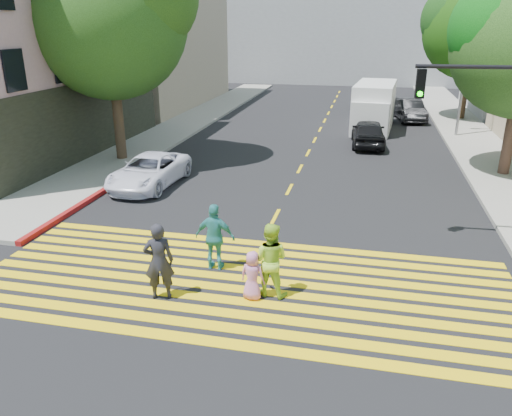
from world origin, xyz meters
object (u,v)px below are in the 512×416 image
(dark_car_parked, at_px, (410,110))
(pedestrian_man, at_px, (159,261))
(pedestrian_woman, at_px, (270,260))
(silver_car, at_px, (376,100))
(pedestrian_extra, at_px, (215,237))
(white_van, at_px, (374,108))
(tree_left, at_px, (110,10))
(tree_right_far, at_px, (475,24))
(white_sedan, at_px, (149,171))
(pedestrian_child, at_px, (252,275))
(dark_car_near, at_px, (368,133))
(traffic_signal, at_px, (510,128))

(dark_car_parked, bearing_deg, pedestrian_man, -115.18)
(pedestrian_woman, bearing_deg, silver_car, -88.57)
(pedestrian_extra, xyz_separation_m, silver_car, (4.13, 27.61, -0.24))
(silver_car, xyz_separation_m, white_van, (-0.17, -7.82, 0.65))
(pedestrian_man, bearing_deg, pedestrian_woman, 176.02)
(pedestrian_woman, relative_size, pedestrian_extra, 1.01)
(tree_left, xyz_separation_m, tree_right_far, (17.25, 14.57, -0.57))
(pedestrian_man, height_order, white_sedan, pedestrian_man)
(pedestrian_extra, relative_size, white_sedan, 0.41)
(white_van, bearing_deg, pedestrian_child, -92.32)
(silver_car, height_order, white_van, white_van)
(pedestrian_extra, height_order, dark_car_near, pedestrian_extra)
(pedestrian_extra, bearing_deg, traffic_signal, -156.13)
(tree_left, distance_m, silver_car, 22.20)
(pedestrian_man, bearing_deg, pedestrian_extra, -136.08)
(white_van, bearing_deg, silver_car, 93.63)
(tree_right_far, distance_m, traffic_signal, 21.46)
(pedestrian_child, relative_size, dark_car_near, 0.29)
(pedestrian_man, relative_size, white_van, 0.32)
(tree_left, height_order, pedestrian_man, tree_left)
(pedestrian_child, relative_size, white_sedan, 0.27)
(dark_car_near, relative_size, traffic_signal, 0.77)
(pedestrian_child, xyz_separation_m, white_sedan, (-5.96, 7.57, 0.01))
(white_sedan, height_order, silver_car, silver_car)
(tree_right_far, relative_size, silver_car, 1.98)
(tree_left, bearing_deg, dark_car_near, 26.69)
(white_van, bearing_deg, pedestrian_extra, -96.42)
(tree_left, bearing_deg, white_van, 41.71)
(pedestrian_woman, distance_m, pedestrian_extra, 1.93)
(pedestrian_woman, bearing_deg, traffic_signal, -138.58)
(pedestrian_man, height_order, silver_car, pedestrian_man)
(dark_car_near, xyz_separation_m, traffic_signal, (3.64, -12.23, 2.80))
(dark_car_parked, bearing_deg, silver_car, 108.10)
(dark_car_parked, bearing_deg, pedestrian_woman, -110.10)
(pedestrian_man, xyz_separation_m, white_sedan, (-3.83, 7.99, -0.33))
(pedestrian_woman, xyz_separation_m, pedestrian_child, (-0.36, -0.29, -0.31))
(pedestrian_child, distance_m, white_sedan, 9.63)
(pedestrian_man, distance_m, white_sedan, 8.87)
(tree_left, bearing_deg, dark_car_parked, 44.89)
(tree_left, xyz_separation_m, traffic_signal, (14.83, -6.60, -3.12))
(pedestrian_man, xyz_separation_m, traffic_signal, (8.22, 4.73, 2.56))
(tree_left, height_order, traffic_signal, tree_left)
(white_sedan, bearing_deg, pedestrian_man, -61.87)
(tree_left, xyz_separation_m, white_van, (11.41, 10.17, -5.32))
(pedestrian_child, xyz_separation_m, traffic_signal, (6.09, 4.31, 2.90))
(pedestrian_man, bearing_deg, traffic_signal, -170.02)
(pedestrian_child, height_order, silver_car, silver_car)
(pedestrian_child, bearing_deg, dark_car_near, -88.99)
(pedestrian_child, relative_size, white_van, 0.20)
(dark_car_near, xyz_separation_m, white_van, (0.22, 4.54, 0.60))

